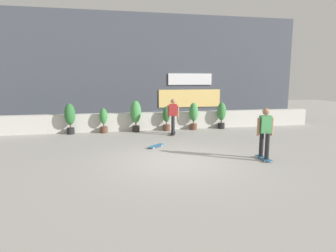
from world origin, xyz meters
The scene contains 12 objects.
ground_plane centered at (0.00, 0.00, 0.00)m, with size 48.00×48.00×0.00m, color #9E9B96.
planter_wall centered at (0.00, 6.00, 0.45)m, with size 18.00×0.40×0.90m, color beige.
building_backdrop centered at (0.00, 10.00, 3.25)m, with size 20.00×2.08×6.50m.
potted_plant_0 centered at (-3.92, 5.55, 0.85)m, with size 0.50×0.50×1.47m.
potted_plant_1 centered at (-2.36, 5.55, 0.65)m, with size 0.37×0.37×1.21m.
potted_plant_2 centered at (-0.79, 5.55, 0.91)m, with size 0.54×0.54×1.55m.
potted_plant_3 centered at (0.77, 5.55, 0.67)m, with size 0.39×0.39×1.24m.
potted_plant_4 centered at (2.21, 5.55, 0.80)m, with size 0.47×0.47×1.40m.
potted_plant_5 centered at (3.75, 5.55, 0.80)m, with size 0.46×0.46×1.40m.
skater_mid_plaza centered at (2.77, -0.48, 0.94)m, with size 0.56×0.80×1.70m.
skater_far_right centered at (0.86, 4.42, 0.94)m, with size 0.54×0.82×1.70m.
skateboard_near_camera centered at (-0.37, 1.99, 0.06)m, with size 0.71×0.70×0.08m.
Camera 1 is at (-2.19, -8.89, 2.61)m, focal length 31.24 mm.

